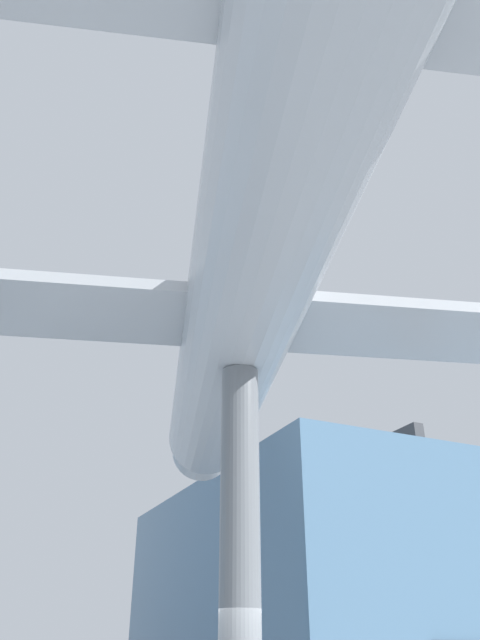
{
  "coord_description": "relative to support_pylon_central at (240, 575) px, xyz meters",
  "views": [
    {
      "loc": [
        -3.67,
        -8.04,
        1.98
      ],
      "look_at": [
        0.0,
        0.0,
        6.73
      ],
      "focal_mm": 35.0,
      "sensor_mm": 36.0,
      "label": 1
    }
  ],
  "objects": [
    {
      "name": "suspended_airplane",
      "position": [
        0.07,
        0.23,
        3.83
      ],
      "size": [
        18.03,
        14.18,
        3.36
      ],
      "rotation": [
        0.0,
        0.0,
        -0.29
      ],
      "color": "#B2B7BC",
      "rests_on": "support_pylon_central"
    },
    {
      "name": "support_pylon_central",
      "position": [
        0.0,
        0.0,
        0.0
      ],
      "size": [
        0.56,
        0.56,
        5.82
      ],
      "color": "slate",
      "rests_on": "ground_plane"
    },
    {
      "name": "glass_pavilion_right",
      "position": [
        8.96,
        13.77,
        0.93
      ],
      "size": [
        8.87,
        15.65,
        8.26
      ],
      "color": "slate",
      "rests_on": "ground_plane"
    }
  ]
}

